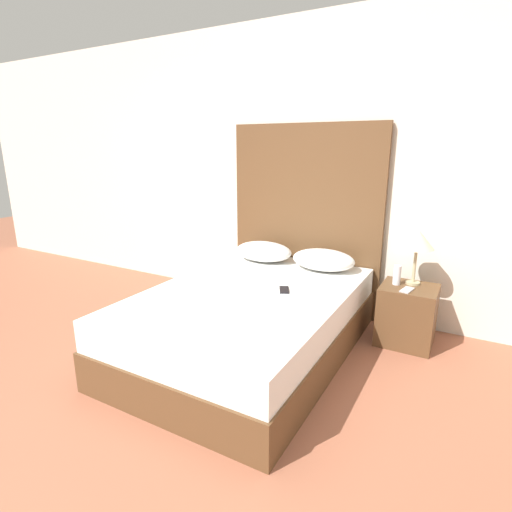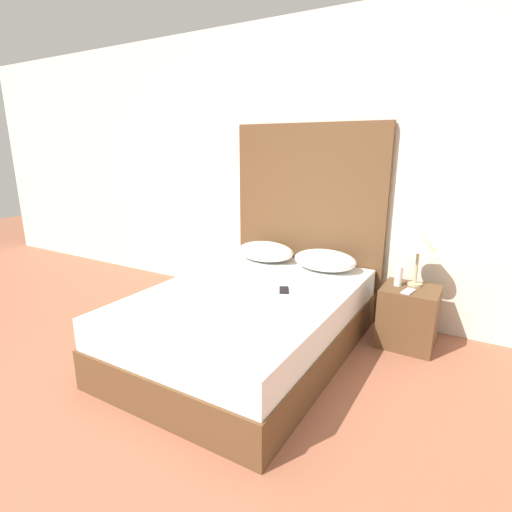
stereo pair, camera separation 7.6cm
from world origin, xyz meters
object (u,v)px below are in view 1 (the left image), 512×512
phone_on_bed (284,290)px  table_lamp (417,240)px  phone_on_nightstand (407,290)px  bed (250,321)px  nightstand (407,315)px

phone_on_bed → table_lamp: bearing=39.8°
table_lamp → phone_on_nightstand: 0.40m
bed → phone_on_nightstand: bed is taller
nightstand → table_lamp: (0.01, 0.08, 0.61)m
bed → table_lamp: table_lamp is taller
bed → nightstand: bed is taller
nightstand → table_lamp: 0.62m
bed → nightstand: bearing=35.3°
phone_on_bed → nightstand: size_ratio=0.34×
nightstand → phone_on_nightstand: 0.27m
phone_on_bed → table_lamp: 1.13m
table_lamp → phone_on_nightstand: size_ratio=2.84×
phone_on_bed → phone_on_nightstand: phone_on_bed is taller
bed → phone_on_nightstand: 1.25m
phone_on_bed → bed: bearing=-149.8°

